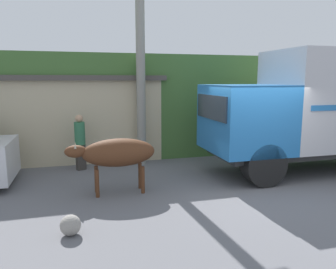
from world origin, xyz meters
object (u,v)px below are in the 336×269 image
object	(u,v)px
pedestrian_on_hill	(80,139)
utility_pole	(140,57)
brown_cow	(117,153)
roadside_rock	(70,225)
cargo_truck	(324,107)

from	to	relation	value
pedestrian_on_hill	utility_pole	size ratio (longest dim) A/B	0.25
brown_cow	roadside_rock	xyz separation A→B (m)	(-1.04, -1.97, -0.79)
brown_cow	utility_pole	xyz separation A→B (m)	(1.08, 2.58, 2.41)
brown_cow	roadside_rock	distance (m)	2.36
cargo_truck	utility_pole	size ratio (longest dim) A/B	1.00
brown_cow	utility_pole	distance (m)	3.69
cargo_truck	utility_pole	xyz separation A→B (m)	(-5.00, 2.15, 1.48)
cargo_truck	brown_cow	xyz separation A→B (m)	(-6.08, -0.43, -0.93)
pedestrian_on_hill	roadside_rock	world-z (taller)	pedestrian_on_hill
roadside_rock	pedestrian_on_hill	bearing A→B (deg)	87.07
utility_pole	roadside_rock	world-z (taller)	utility_pole
brown_cow	utility_pole	size ratio (longest dim) A/B	0.32
cargo_truck	brown_cow	distance (m)	6.16
pedestrian_on_hill	brown_cow	bearing A→B (deg)	83.90
cargo_truck	roadside_rock	size ratio (longest dim) A/B	18.12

